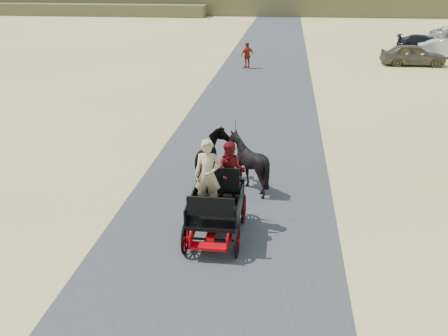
# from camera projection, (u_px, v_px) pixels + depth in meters

# --- Properties ---
(ground) EXTENTS (140.00, 140.00, 0.00)m
(ground) POSITION_uv_depth(u_px,v_px,m) (228.00, 204.00, 14.35)
(ground) COLOR tan
(road) EXTENTS (6.00, 140.00, 0.01)m
(road) POSITION_uv_depth(u_px,v_px,m) (228.00, 203.00, 14.34)
(road) COLOR #38383A
(road) RESTS_ON ground
(ridge_far) EXTENTS (140.00, 6.00, 2.40)m
(ridge_far) POSITION_uv_depth(u_px,v_px,m) (279.00, 6.00, 70.97)
(ridge_far) COLOR brown
(ridge_far) RESTS_ON ground
(ridge_near) EXTENTS (40.00, 4.00, 1.60)m
(ridge_near) POSITION_uv_depth(u_px,v_px,m) (67.00, 9.00, 70.93)
(ridge_near) COLOR brown
(ridge_near) RESTS_ON ground
(carriage) EXTENTS (1.30, 2.40, 0.72)m
(carriage) POSITION_uv_depth(u_px,v_px,m) (216.00, 223.00, 12.52)
(carriage) COLOR black
(carriage) RESTS_ON ground
(horse_left) EXTENTS (0.91, 2.01, 1.70)m
(horse_left) POSITION_uv_depth(u_px,v_px,m) (212.00, 161.00, 15.17)
(horse_left) COLOR black
(horse_left) RESTS_ON ground
(horse_right) EXTENTS (1.37, 1.54, 1.70)m
(horse_right) POSITION_uv_depth(u_px,v_px,m) (248.00, 162.00, 15.04)
(horse_right) COLOR black
(horse_right) RESTS_ON ground
(driver_man) EXTENTS (0.66, 0.43, 1.80)m
(driver_man) POSITION_uv_depth(u_px,v_px,m) (208.00, 175.00, 12.12)
(driver_man) COLOR tan
(driver_man) RESTS_ON carriage
(passenger_woman) EXTENTS (0.77, 0.60, 1.58)m
(passenger_woman) POSITION_uv_depth(u_px,v_px,m) (231.00, 172.00, 12.61)
(passenger_woman) COLOR #660C0F
(passenger_woman) RESTS_ON carriage
(pedestrian) EXTENTS (1.06, 0.95, 1.73)m
(pedestrian) POSITION_uv_depth(u_px,v_px,m) (247.00, 55.00, 33.39)
(pedestrian) COLOR maroon
(pedestrian) RESTS_ON ground
(car_a) EXTENTS (4.33, 1.79, 1.47)m
(car_a) POSITION_uv_depth(u_px,v_px,m) (413.00, 55.00, 34.37)
(car_a) COLOR brown
(car_a) RESTS_ON ground
(car_b) EXTENTS (4.26, 2.10, 1.34)m
(car_b) POSITION_uv_depth(u_px,v_px,m) (446.00, 49.00, 37.22)
(car_b) COLOR #B2B2B7
(car_b) RESTS_ON ground
(car_c) EXTENTS (4.51, 2.94, 1.22)m
(car_c) POSITION_uv_depth(u_px,v_px,m) (423.00, 43.00, 40.84)
(car_c) COLOR black
(car_c) RESTS_ON ground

